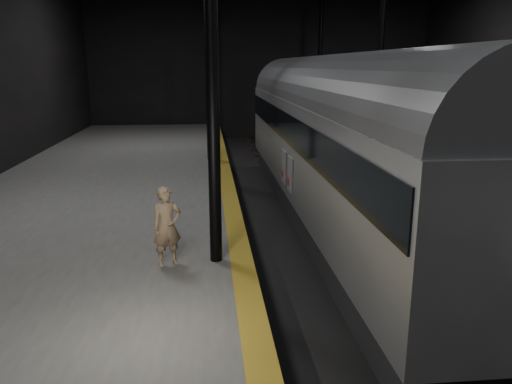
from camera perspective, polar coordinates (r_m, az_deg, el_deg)
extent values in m
plane|color=black|center=(15.62, 9.32, -5.05)|extent=(44.00, 44.00, 0.00)
cube|color=#4D4D4B|center=(15.36, -18.82, -4.01)|extent=(9.00, 43.80, 1.00)
cube|color=olive|center=(14.82, -2.77, -1.86)|extent=(0.50, 43.80, 0.01)
cube|color=#3F3328|center=(15.40, 6.74, -4.57)|extent=(0.08, 43.00, 0.14)
cube|color=#3F3328|center=(15.76, 11.88, -4.34)|extent=(0.08, 43.00, 0.14)
cube|color=black|center=(15.60, 9.33, -4.84)|extent=(2.40, 42.00, 0.12)
cylinder|color=black|center=(10.25, -5.13, 19.14)|extent=(0.26, 0.26, 10.00)
cylinder|color=black|center=(22.23, -5.53, 16.50)|extent=(0.26, 0.26, 10.00)
cylinder|color=black|center=(23.54, 14.09, 16.03)|extent=(0.26, 0.26, 10.00)
cylinder|color=black|center=(34.22, -5.65, 15.71)|extent=(0.26, 0.26, 10.00)
cylinder|color=black|center=(35.09, 7.34, 15.63)|extent=(0.26, 0.26, 10.00)
cube|color=#9A9DA2|center=(16.16, 8.56, 4.94)|extent=(2.89, 19.92, 2.99)
cube|color=black|center=(16.56, 8.32, -1.46)|extent=(2.64, 19.52, 0.85)
cube|color=black|center=(16.06, 8.65, 7.40)|extent=(2.95, 19.62, 0.90)
cylinder|color=slate|center=(15.99, 8.76, 10.23)|extent=(2.83, 19.72, 2.83)
cube|color=black|center=(10.53, 17.56, -13.71)|extent=(1.79, 2.19, 0.35)
cube|color=black|center=(23.28, 4.20, 2.31)|extent=(1.79, 2.19, 0.35)
cube|color=silver|center=(15.01, 3.93, 2.03)|extent=(0.04, 0.75, 1.05)
cube|color=silver|center=(16.17, 3.23, 2.93)|extent=(0.04, 0.75, 1.05)
cylinder|color=#9D2513|center=(15.24, 3.73, 1.26)|extent=(0.03, 0.26, 0.26)
cylinder|color=#9D2513|center=(16.39, 3.05, 2.20)|extent=(0.03, 0.26, 0.26)
imported|color=#9D8260|center=(10.62, -10.13, -3.89)|extent=(0.73, 0.61, 1.70)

